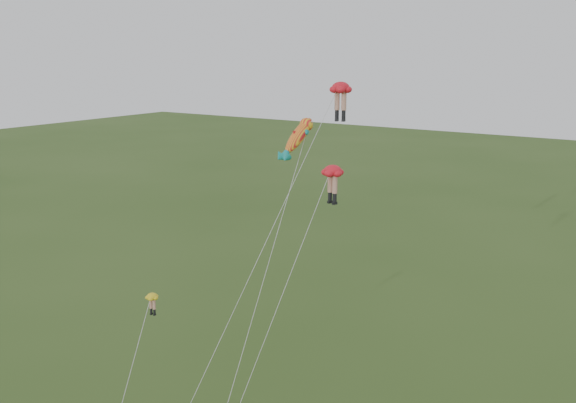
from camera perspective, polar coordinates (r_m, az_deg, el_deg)
The scene contains 4 objects.
legs_kite_red_high at distance 39.82m, azimuth 4.46°, elevation 9.31°, with size 5.05×12.56×20.04m.
legs_kite_red_mid at distance 35.48m, azimuth 3.78°, elevation 1.95°, with size 3.98×7.69×15.75m.
legs_kite_yellow at distance 37.89m, azimuth -12.28°, elevation -9.43°, with size 1.25×5.30×8.37m.
fish_kite at distance 39.73m, azimuth 0.91°, elevation 5.73°, with size 1.80×11.94×18.08m.
Camera 1 is at (21.62, -24.15, 21.84)m, focal length 40.00 mm.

